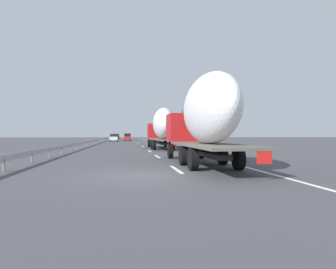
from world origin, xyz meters
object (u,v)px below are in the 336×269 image
at_px(car_yellow_coupe, 127,137).
at_px(car_white_van, 114,138).
at_px(car_red_compact, 127,137).
at_px(truck_trailing, 204,116).
at_px(car_black_suv, 117,137).
at_px(truck_lead, 162,126).
at_px(road_sign, 162,131).

relative_size(car_yellow_coupe, car_white_van, 0.99).
height_order(car_red_compact, car_white_van, car_red_compact).
bearing_deg(truck_trailing, car_yellow_coupe, 2.85).
distance_m(truck_trailing, car_black_suv, 88.53).
bearing_deg(truck_lead, truck_trailing, -180.00).
height_order(car_white_van, road_sign, road_sign).
distance_m(truck_trailing, car_white_van, 59.69).
bearing_deg(car_white_van, road_sign, -146.08).
bearing_deg(truck_lead, car_red_compact, 4.28).
distance_m(car_yellow_coupe, car_white_van, 17.02).
distance_m(car_black_suv, car_white_van, 28.97).
bearing_deg(truck_lead, car_yellow_coupe, 3.81).
xyz_separation_m(car_yellow_coupe, car_white_van, (-16.71, 3.24, -0.03)).
distance_m(truck_lead, car_yellow_coupe, 57.08).
bearing_deg(truck_trailing, truck_lead, 0.00).
bearing_deg(road_sign, car_yellow_coupe, 12.23).
relative_size(truck_trailing, road_sign, 3.92).
bearing_deg(truck_lead, car_black_suv, 5.90).
relative_size(car_red_compact, car_white_van, 0.86).
bearing_deg(car_white_van, car_yellow_coupe, -10.97).
bearing_deg(truck_trailing, car_black_suv, 4.64).
height_order(truck_trailing, car_white_van, truck_trailing).
relative_size(car_red_compact, car_black_suv, 0.89).
bearing_deg(car_yellow_coupe, truck_trailing, -177.15).
bearing_deg(truck_lead, car_white_van, 9.91).
height_order(truck_lead, truck_trailing, truck_trailing).
xyz_separation_m(truck_trailing, car_white_van, (59.25, 7.02, -1.73)).
relative_size(truck_lead, road_sign, 4.01).
relative_size(truck_lead, car_black_suv, 2.93).
height_order(car_red_compact, road_sign, road_sign).
bearing_deg(car_red_compact, truck_lead, -175.72).
height_order(truck_lead, car_white_van, truck_lead).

